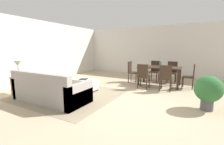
# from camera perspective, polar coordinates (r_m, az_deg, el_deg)

# --- Properties ---
(ground_plane) EXTENTS (10.80, 10.80, 0.00)m
(ground_plane) POSITION_cam_1_polar(r_m,az_deg,el_deg) (4.31, 4.76, -11.16)
(ground_plane) COLOR tan
(wall_back) EXTENTS (9.00, 0.12, 2.70)m
(wall_back) POSITION_cam_1_polar(r_m,az_deg,el_deg) (8.86, 18.15, 7.68)
(wall_back) COLOR silver
(wall_back) RESTS_ON ground_plane
(wall_left) EXTENTS (0.12, 11.00, 2.70)m
(wall_left) POSITION_cam_1_polar(r_m,az_deg,el_deg) (7.43, -27.17, 6.98)
(wall_left) COLOR silver
(wall_left) RESTS_ON ground_plane
(area_rug) EXTENTS (3.00, 2.80, 0.01)m
(area_rug) POSITION_cam_1_polar(r_m,az_deg,el_deg) (5.17, -15.47, -7.96)
(area_rug) COLOR gray
(area_rug) RESTS_ON ground_plane
(couch) EXTENTS (2.20, 0.96, 0.86)m
(couch) POSITION_cam_1_polar(r_m,az_deg,el_deg) (4.69, -22.09, -6.47)
(couch) COLOR gray
(couch) RESTS_ON ground_plane
(ottoman_table) EXTENTS (0.99, 0.48, 0.41)m
(ottoman_table) POSITION_cam_1_polar(r_m,az_deg,el_deg) (5.54, -10.51, -4.20)
(ottoman_table) COLOR silver
(ottoman_table) RESTS_ON ground_plane
(side_table) EXTENTS (0.40, 0.40, 0.58)m
(side_table) POSITION_cam_1_polar(r_m,az_deg,el_deg) (5.77, -31.31, -2.57)
(side_table) COLOR olive
(side_table) RESTS_ON ground_plane
(table_lamp) EXTENTS (0.26, 0.26, 0.53)m
(table_lamp) POSITION_cam_1_polar(r_m,az_deg,el_deg) (5.70, -31.75, 2.70)
(table_lamp) COLOR brown
(table_lamp) RESTS_ON side_table
(dining_table) EXTENTS (1.59, 0.89, 0.76)m
(dining_table) POSITION_cam_1_polar(r_m,az_deg,el_deg) (6.40, 17.31, 1.24)
(dining_table) COLOR #332319
(dining_table) RESTS_ON ground_plane
(dining_chair_near_left) EXTENTS (0.40, 0.40, 0.92)m
(dining_chair_near_left) POSITION_cam_1_polar(r_m,az_deg,el_deg) (5.74, 11.55, -0.86)
(dining_chair_near_left) COLOR #332319
(dining_chair_near_left) RESTS_ON ground_plane
(dining_chair_near_right) EXTENTS (0.42, 0.42, 0.92)m
(dining_chair_near_right) POSITION_cam_1_polar(r_m,az_deg,el_deg) (5.59, 19.41, -1.45)
(dining_chair_near_right) COLOR #332319
(dining_chair_near_right) RESTS_ON ground_plane
(dining_chair_far_left) EXTENTS (0.43, 0.43, 0.92)m
(dining_chair_far_left) POSITION_cam_1_polar(r_m,az_deg,el_deg) (7.25, 15.65, 1.01)
(dining_chair_far_left) COLOR #332319
(dining_chair_far_left) RESTS_ON ground_plane
(dining_chair_far_right) EXTENTS (0.40, 0.40, 0.92)m
(dining_chair_far_right) POSITION_cam_1_polar(r_m,az_deg,el_deg) (7.14, 21.47, 0.60)
(dining_chair_far_right) COLOR #332319
(dining_chair_far_right) RESTS_ON ground_plane
(dining_chair_head_east) EXTENTS (0.41, 0.41, 0.92)m
(dining_chair_head_east) POSITION_cam_1_polar(r_m,az_deg,el_deg) (6.34, 27.34, -0.76)
(dining_chair_head_east) COLOR #332319
(dining_chair_head_east) RESTS_ON ground_plane
(dining_chair_head_west) EXTENTS (0.41, 0.41, 0.92)m
(dining_chair_head_west) POSITION_cam_1_polar(r_m,az_deg,el_deg) (6.78, 7.38, 0.75)
(dining_chair_head_west) COLOR #332319
(dining_chair_head_west) RESTS_ON ground_plane
(vase_centerpiece) EXTENTS (0.09, 0.09, 0.20)m
(vase_centerpiece) POSITION_cam_1_polar(r_m,az_deg,el_deg) (6.41, 17.67, 3.01)
(vase_centerpiece) COLOR slate
(vase_centerpiece) RESTS_ON dining_table
(book_on_ottoman) EXTENTS (0.31, 0.27, 0.03)m
(book_on_ottoman) POSITION_cam_1_polar(r_m,az_deg,el_deg) (5.43, -10.49, -2.40)
(book_on_ottoman) COLOR #333338
(book_on_ottoman) RESTS_ON ottoman_table
(potted_plant) EXTENTS (0.63, 0.63, 0.85)m
(potted_plant) POSITION_cam_1_polar(r_m,az_deg,el_deg) (4.33, 32.27, -5.55)
(potted_plant) COLOR #4C4C51
(potted_plant) RESTS_ON ground_plane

